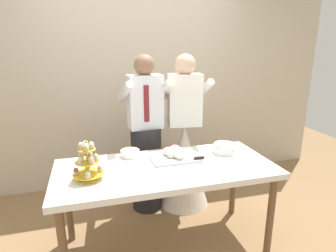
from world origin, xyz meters
TOP-DOWN VIEW (x-y plane):
  - ground_plane at (0.00, 0.00)m, footprint 8.00×8.00m
  - rear_wall at (0.00, 1.43)m, footprint 5.20×0.10m
  - dessert_table at (0.00, 0.00)m, footprint 1.80×0.80m
  - cupcake_stand at (-0.62, -0.07)m, footprint 0.23×0.23m
  - main_cake_tray at (0.12, 0.14)m, footprint 0.44×0.31m
  - plate_stack at (0.60, 0.15)m, footprint 0.21×0.21m
  - round_cake at (-0.26, 0.27)m, footprint 0.24×0.24m
  - person_groom at (-0.03, 0.68)m, footprint 0.49×0.52m
  - person_bride at (0.39, 0.66)m, footprint 0.56×0.56m

SIDE VIEW (x-z plane):
  - ground_plane at x=0.00m, z-range 0.00..0.00m
  - person_bride at x=0.39m, z-range -0.25..1.41m
  - dessert_table at x=0.00m, z-range 0.31..1.09m
  - person_groom at x=-0.03m, z-range -0.08..1.58m
  - round_cake at x=-0.26m, z-range 0.77..0.84m
  - main_cake_tray at x=0.12m, z-range 0.75..0.88m
  - plate_stack at x=0.60m, z-range 0.77..0.86m
  - cupcake_stand at x=-0.62m, z-range 0.75..1.05m
  - rear_wall at x=0.00m, z-range 0.00..2.90m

